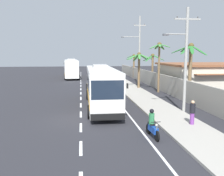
# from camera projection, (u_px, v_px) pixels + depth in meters

# --- Properties ---
(ground_plane) EXTENTS (160.00, 160.00, 0.00)m
(ground_plane) POSITION_uv_depth(u_px,v_px,m) (81.00, 119.00, 18.15)
(ground_plane) COLOR #28282D
(sidewalk_kerb) EXTENTS (3.20, 90.00, 0.14)m
(sidewalk_kerb) POSITION_uv_depth(u_px,v_px,m) (139.00, 95.00, 28.81)
(sidewalk_kerb) COLOR #A8A399
(sidewalk_kerb) RESTS_ON ground
(lane_markings) EXTENTS (3.94, 71.00, 0.01)m
(lane_markings) POSITION_uv_depth(u_px,v_px,m) (98.00, 90.00, 32.81)
(lane_markings) COLOR white
(lane_markings) RESTS_ON ground
(boundary_wall) EXTENTS (0.24, 60.00, 2.19)m
(boundary_wall) POSITION_uv_depth(u_px,v_px,m) (159.00, 82.00, 33.08)
(boundary_wall) COLOR #9E998E
(boundary_wall) RESTS_ON ground
(coach_bus_foreground) EXTENTS (2.90, 12.35, 3.79)m
(coach_bus_foreground) POSITION_uv_depth(u_px,v_px,m) (101.00, 85.00, 22.41)
(coach_bus_foreground) COLOR white
(coach_bus_foreground) RESTS_ON ground
(coach_bus_far_lane) EXTENTS (3.50, 12.37, 3.90)m
(coach_bus_far_lane) POSITION_uv_depth(u_px,v_px,m) (71.00, 68.00, 49.73)
(coach_bus_far_lane) COLOR white
(coach_bus_far_lane) RESTS_ON ground
(motorcycle_beside_bus) EXTENTS (0.56, 1.96, 1.65)m
(motorcycle_beside_bus) POSITION_uv_depth(u_px,v_px,m) (115.00, 85.00, 32.78)
(motorcycle_beside_bus) COLOR black
(motorcycle_beside_bus) RESTS_ON ground
(motorcycle_trailing) EXTENTS (0.56, 1.96, 1.65)m
(motorcycle_trailing) POSITION_uv_depth(u_px,v_px,m) (152.00, 126.00, 14.18)
(motorcycle_trailing) COLOR black
(motorcycle_trailing) RESTS_ON ground
(pedestrian_near_kerb) EXTENTS (0.36, 0.36, 1.62)m
(pedestrian_near_kerb) POSITION_uv_depth(u_px,v_px,m) (192.00, 112.00, 16.26)
(pedestrian_near_kerb) COLOR #75388E
(pedestrian_near_kerb) RESTS_ON sidewalk_kerb
(utility_pole_nearest) EXTENTS (3.01, 0.24, 8.43)m
(utility_pole_nearest) POSITION_uv_depth(u_px,v_px,m) (185.00, 58.00, 19.51)
(utility_pole_nearest) COLOR #9E9E99
(utility_pole_nearest) RESTS_ON ground
(utility_pole_mid) EXTENTS (3.67, 0.24, 10.37)m
(utility_pole_mid) POSITION_uv_depth(u_px,v_px,m) (139.00, 50.00, 36.40)
(utility_pole_mid) COLOR #9E9E99
(utility_pole_mid) RESTS_ON ground
(palm_nearest) EXTENTS (3.83, 3.73, 5.06)m
(palm_nearest) POSITION_uv_depth(u_px,v_px,m) (139.00, 62.00, 33.79)
(palm_nearest) COLOR brown
(palm_nearest) RESTS_ON ground
(palm_second) EXTENTS (2.73, 2.72, 6.27)m
(palm_second) POSITION_uv_depth(u_px,v_px,m) (159.00, 55.00, 30.40)
(palm_second) COLOR brown
(palm_second) RESTS_ON ground
(palm_third) EXTENTS (3.36, 3.52, 4.89)m
(palm_third) POSITION_uv_depth(u_px,v_px,m) (153.00, 63.00, 37.36)
(palm_third) COLOR brown
(palm_third) RESTS_ON ground
(palm_fourth) EXTENTS (3.09, 3.14, 4.83)m
(palm_fourth) POSITION_uv_depth(u_px,v_px,m) (134.00, 62.00, 48.76)
(palm_fourth) COLOR brown
(palm_fourth) RESTS_ON ground
(palm_farthest) EXTENTS (3.71, 3.87, 5.91)m
(palm_farthest) POSITION_uv_depth(u_px,v_px,m) (190.00, 61.00, 24.36)
(palm_farthest) COLOR brown
(palm_farthest) RESTS_ON ground
(roadside_building) EXTENTS (10.70, 9.89, 3.59)m
(roadside_building) POSITION_uv_depth(u_px,v_px,m) (204.00, 77.00, 32.73)
(roadside_building) COLOR beige
(roadside_building) RESTS_ON ground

